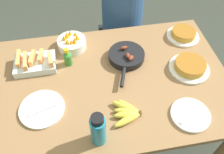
{
  "coord_description": "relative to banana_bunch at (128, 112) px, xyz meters",
  "views": [
    {
      "loc": [
        -0.16,
        -0.92,
        1.87
      ],
      "look_at": [
        0.0,
        0.0,
        0.73
      ],
      "focal_mm": 38.0,
      "sensor_mm": 36.0,
      "label": 1
    }
  ],
  "objects": [
    {
      "name": "empty_plate_far_left",
      "position": [
        -0.47,
        0.12,
        -0.01
      ],
      "size": [
        0.26,
        0.26,
        0.02
      ],
      "color": "silver",
      "rests_on": "dining_table"
    },
    {
      "name": "fruit_bowl_mango",
      "position": [
        -0.27,
        0.6,
        0.02
      ],
      "size": [
        0.2,
        0.2,
        0.12
      ],
      "color": "silver",
      "rests_on": "dining_table"
    },
    {
      "name": "hot_sauce_bottle",
      "position": [
        -0.3,
        0.45,
        0.04
      ],
      "size": [
        0.05,
        0.05,
        0.13
      ],
      "color": "#337F2D",
      "rests_on": "dining_table"
    },
    {
      "name": "ground_plane",
      "position": [
        -0.04,
        0.26,
        -0.72
      ],
      "size": [
        14.0,
        14.0,
        0.0
      ],
      "primitive_type": "plane",
      "color": "#383D33"
    },
    {
      "name": "banana_bunch",
      "position": [
        0.0,
        0.0,
        0.0
      ],
      "size": [
        0.18,
        0.2,
        0.04
      ],
      "color": "gold",
      "rests_on": "dining_table"
    },
    {
      "name": "water_bottle",
      "position": [
        -0.18,
        -0.12,
        0.09
      ],
      "size": [
        0.08,
        0.08,
        0.22
      ],
      "color": "teal",
      "rests_on": "dining_table"
    },
    {
      "name": "person_figure",
      "position": [
        0.18,
        1.0,
        -0.25
      ],
      "size": [
        0.38,
        0.38,
        1.16
      ],
      "color": "black",
      "rests_on": "ground_plane"
    },
    {
      "name": "skillet",
      "position": [
        0.08,
        0.42,
        0.01
      ],
      "size": [
        0.24,
        0.38,
        0.08
      ],
      "rotation": [
        0.0,
        0.0,
        4.39
      ],
      "color": "black",
      "rests_on": "dining_table"
    },
    {
      "name": "frittata_plate_side",
      "position": [
        0.54,
        0.57,
        0.01
      ],
      "size": [
        0.23,
        0.23,
        0.06
      ],
      "color": "silver",
      "rests_on": "dining_table"
    },
    {
      "name": "frittata_plate_center",
      "position": [
        0.47,
        0.26,
        0.01
      ],
      "size": [
        0.26,
        0.26,
        0.06
      ],
      "color": "silver",
      "rests_on": "dining_table"
    },
    {
      "name": "melon_tray",
      "position": [
        -0.52,
        0.46,
        0.01
      ],
      "size": [
        0.26,
        0.18,
        0.1
      ],
      "color": "silver",
      "rests_on": "dining_table"
    },
    {
      "name": "empty_plate_near_front",
      "position": [
        0.34,
        -0.07,
        -0.01
      ],
      "size": [
        0.22,
        0.22,
        0.02
      ],
      "color": "silver",
      "rests_on": "dining_table"
    },
    {
      "name": "dining_table",
      "position": [
        -0.04,
        0.26,
        -0.11
      ],
      "size": [
        1.49,
        0.98,
        0.7
      ],
      "color": "olive",
      "rests_on": "ground_plane"
    }
  ]
}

